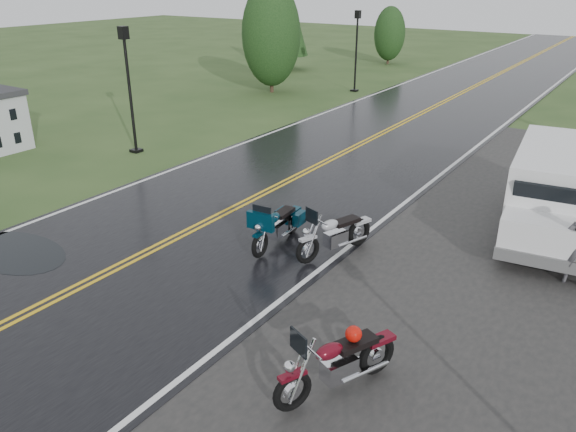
# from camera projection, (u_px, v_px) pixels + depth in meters

# --- Properties ---
(ground) EXTENTS (120.00, 120.00, 0.00)m
(ground) POSITION_uv_depth(u_px,v_px,m) (140.00, 257.00, 12.98)
(ground) COLOR #2D471E
(ground) RESTS_ON ground
(road) EXTENTS (8.00, 100.00, 0.04)m
(road) POSITION_uv_depth(u_px,v_px,m) (346.00, 152.00, 20.59)
(road) COLOR black
(road) RESTS_ON ground
(motorcycle_red) EXTENTS (1.63, 2.35, 1.31)m
(motorcycle_red) POSITION_uv_depth(u_px,v_px,m) (292.00, 377.00, 8.13)
(motorcycle_red) COLOR #530914
(motorcycle_red) RESTS_ON ground
(motorcycle_teal) EXTENTS (0.92, 2.15, 1.24)m
(motorcycle_teal) POSITION_uv_depth(u_px,v_px,m) (260.00, 235.00, 12.65)
(motorcycle_teal) COLOR #042534
(motorcycle_teal) RESTS_ON ground
(motorcycle_silver) EXTENTS (1.45, 2.29, 1.27)m
(motorcycle_silver) POSITION_uv_depth(u_px,v_px,m) (308.00, 240.00, 12.37)
(motorcycle_silver) COLOR #A8AAB0
(motorcycle_silver) RESTS_ON ground
(van_white) EXTENTS (2.70, 5.71, 2.16)m
(van_white) POSITION_uv_depth(u_px,v_px,m) (509.00, 212.00, 12.67)
(van_white) COLOR white
(van_white) RESTS_ON ground
(lamp_post_near_left) EXTENTS (0.38, 0.38, 4.46)m
(lamp_post_near_left) POSITION_uv_depth(u_px,v_px,m) (130.00, 91.00, 19.79)
(lamp_post_near_left) COLOR black
(lamp_post_near_left) RESTS_ON ground
(lamp_post_far_left) EXTENTS (0.37, 0.37, 4.32)m
(lamp_post_far_left) POSITION_uv_depth(u_px,v_px,m) (356.00, 51.00, 30.48)
(lamp_post_far_left) COLOR black
(lamp_post_far_left) RESTS_ON ground
(tree_left_mid) EXTENTS (3.15, 3.15, 4.93)m
(tree_left_mid) POSITION_uv_depth(u_px,v_px,m) (271.00, 46.00, 30.14)
(tree_left_mid) COLOR #1E3D19
(tree_left_mid) RESTS_ON ground
(tree_left_far) EXTENTS (2.21, 2.21, 3.40)m
(tree_left_far) POSITION_uv_depth(u_px,v_px,m) (389.00, 40.00, 40.24)
(tree_left_far) COLOR #1E3D19
(tree_left_far) RESTS_ON ground
(pine_left_far) EXTENTS (2.67, 2.67, 5.55)m
(pine_left_far) POSITION_uv_depth(u_px,v_px,m) (288.00, 27.00, 37.29)
(pine_left_far) COLOR #1E3D19
(pine_left_far) RESTS_ON ground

